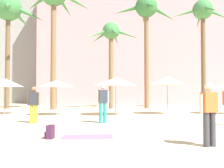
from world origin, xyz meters
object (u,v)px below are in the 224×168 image
at_px(cafe_umbrella_3, 116,82).
at_px(person_mid_right, 103,102).
at_px(palm_tree_far_right, 203,18).
at_px(cafe_umbrella_0, 167,81).
at_px(cafe_umbrella_2, 57,83).
at_px(palm_tree_right, 8,12).
at_px(backpack, 50,132).
at_px(palm_tree_left, 54,1).
at_px(beach_towel, 87,137).
at_px(person_far_left, 209,111).
at_px(cafe_umbrella_1, 4,83).
at_px(palm_tree_center, 111,39).
at_px(person_mid_center, 34,103).
at_px(palm_tree_far_left, 146,14).

height_order(cafe_umbrella_3, person_mid_right, cafe_umbrella_3).
height_order(palm_tree_far_right, cafe_umbrella_0, palm_tree_far_right).
height_order(cafe_umbrella_2, person_mid_right, cafe_umbrella_2).
xyz_separation_m(palm_tree_right, cafe_umbrella_3, (9.13, -7.47, -6.50)).
height_order(backpack, person_mid_right, person_mid_right).
distance_m(palm_tree_left, beach_towel, 17.14).
height_order(cafe_umbrella_0, person_far_left, cafe_umbrella_0).
bearing_deg(palm_tree_right, person_far_left, -58.00).
bearing_deg(backpack, cafe_umbrella_1, -53.56).
relative_size(palm_tree_center, person_far_left, 4.61).
distance_m(palm_tree_far_right, beach_towel, 20.06).
bearing_deg(cafe_umbrella_2, person_mid_right, -57.78).
relative_size(cafe_umbrella_2, person_mid_center, 1.33).
bearing_deg(backpack, beach_towel, -156.06).
xyz_separation_m(palm_tree_right, cafe_umbrella_0, (12.60, -6.83, -6.40)).
relative_size(palm_tree_center, backpack, 18.45).
height_order(palm_tree_center, person_far_left, palm_tree_center).
distance_m(cafe_umbrella_3, person_mid_center, 5.97).
bearing_deg(person_far_left, palm_tree_center, 169.26).
height_order(palm_tree_left, cafe_umbrella_1, palm_tree_left).
bearing_deg(palm_tree_right, cafe_umbrella_0, -28.47).
distance_m(cafe_umbrella_3, person_mid_right, 4.54).
bearing_deg(palm_tree_left, palm_tree_center, 12.64).
bearing_deg(cafe_umbrella_1, palm_tree_far_left, 30.52).
relative_size(palm_tree_left, person_mid_center, 6.50).
relative_size(palm_tree_right, cafe_umbrella_0, 4.12).
distance_m(palm_tree_far_right, backpack, 20.77).
bearing_deg(cafe_umbrella_1, palm_tree_right, 106.56).
height_order(cafe_umbrella_2, person_mid_center, cafe_umbrella_2).
bearing_deg(beach_towel, cafe_umbrella_2, 104.85).
distance_m(cafe_umbrella_0, person_mid_right, 6.73).
distance_m(palm_tree_far_right, cafe_umbrella_1, 18.01).
xyz_separation_m(palm_tree_center, palm_tree_right, (-9.22, 0.49, 2.40)).
xyz_separation_m(palm_tree_center, person_mid_right, (-1.01, -11.28, -5.23)).
bearing_deg(cafe_umbrella_0, beach_towel, -119.44).
relative_size(cafe_umbrella_3, person_far_left, 1.63).
bearing_deg(palm_tree_right, person_mid_right, -55.12).
distance_m(cafe_umbrella_1, person_far_left, 14.11).
height_order(cafe_umbrella_2, backpack, cafe_umbrella_2).
distance_m(palm_tree_left, backpack, 17.08).
bearing_deg(palm_tree_right, palm_tree_left, -20.46).
bearing_deg(backpack, palm_tree_left, -70.62).
bearing_deg(palm_tree_far_left, cafe_umbrella_3, -114.99).
distance_m(palm_tree_far_left, beach_towel, 18.25).
bearing_deg(backpack, person_mid_right, -101.86).
bearing_deg(cafe_umbrella_3, palm_tree_far_left, 65.01).
distance_m(palm_tree_center, cafe_umbrella_0, 8.23).
bearing_deg(palm_tree_left, cafe_umbrella_3, -50.51).
relative_size(beach_towel, person_far_left, 0.96).
height_order(palm_tree_right, cafe_umbrella_1, palm_tree_right).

